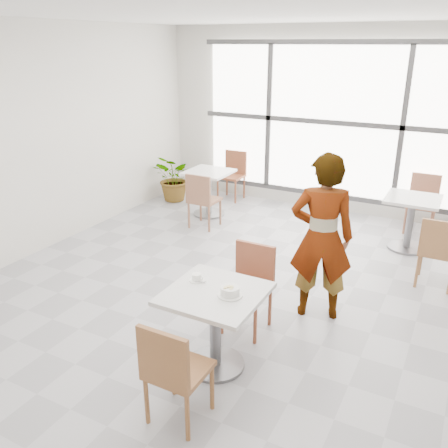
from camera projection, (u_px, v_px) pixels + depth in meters
The scene contains 18 objects.
floor at pixel (236, 297), 5.37m from camera, with size 7.00×7.00×0.00m, color #9E9EA5.
ceiling at pixel (239, 9), 4.29m from camera, with size 7.00×7.00×0.00m, color white.
wall_back at pixel (333, 122), 7.72m from camera, with size 6.00×6.00×0.00m, color silver.
wall_left at pixel (32, 142), 6.15m from camera, with size 7.00×7.00×0.00m, color silver.
window at pixel (332, 122), 7.66m from camera, with size 4.60×0.07×2.52m.
main_table at pixel (215, 315), 4.06m from camera, with size 0.80×0.80×0.75m.
chair_near at pixel (172, 368), 3.43m from camera, with size 0.42×0.42×0.87m.
chair_far at pixel (250, 281), 4.67m from camera, with size 0.42×0.42×0.87m.
oatmeal_bowl at pixel (230, 291), 3.90m from camera, with size 0.21×0.21×0.09m.
coffee_cup at pixel (197, 278), 4.15m from camera, with size 0.16×0.13×0.07m.
person at pixel (322, 238), 4.75m from camera, with size 0.64×0.42×1.75m, color black.
bg_table_left at pixel (209, 187), 7.80m from camera, with size 0.70×0.70×0.75m.
bg_table_right at pixel (411, 216), 6.48m from camera, with size 0.70×0.70×0.75m.
bg_chair_left_near at pixel (202, 197), 7.21m from camera, with size 0.42×0.42×0.87m.
bg_chair_left_far at pixel (233, 172), 8.63m from camera, with size 0.42×0.42×0.87m.
bg_chair_right_near at pixel (439, 248), 5.43m from camera, with size 0.42×0.42×0.87m.
bg_chair_right_far at pixel (423, 199), 7.12m from camera, with size 0.42×0.42×0.87m.
plant_left at pixel (175, 178), 8.51m from camera, with size 0.76×0.66×0.84m, color #567F3C.
Camera 1 is at (2.09, -4.23, 2.72)m, focal length 37.87 mm.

